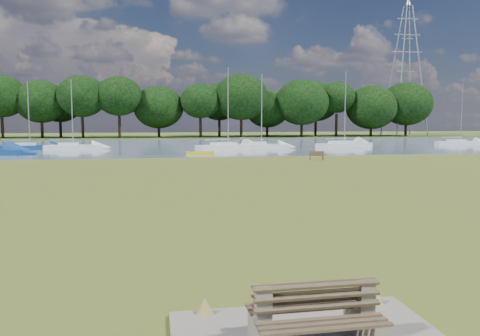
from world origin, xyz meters
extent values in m
plane|color=olive|center=(0.00, 0.00, 0.00)|extent=(220.00, 220.00, 0.00)
cube|color=gray|center=(0.00, 42.00, 0.00)|extent=(220.00, 40.00, 0.10)
cube|color=#4C6626|center=(0.00, 72.00, 0.00)|extent=(220.00, 20.00, 0.40)
cube|color=gray|center=(-0.79, -14.01, 0.33)|extent=(0.24, 1.11, 0.47)
cube|color=gray|center=(-0.79, -14.01, 0.76)|extent=(0.23, 0.19, 0.58)
cube|color=gray|center=(0.79, -13.99, 0.33)|extent=(0.24, 1.11, 0.47)
cube|color=gray|center=(0.79, -13.99, 0.76)|extent=(0.23, 0.19, 0.58)
cube|color=brown|center=(0.00, -14.35, 0.58)|extent=(1.91, 0.44, 0.04)
cube|color=brown|center=(0.00, -14.08, 0.89)|extent=(1.90, 0.15, 0.46)
cube|color=brown|center=(0.00, -13.65, 0.58)|extent=(1.91, 0.44, 0.04)
cube|color=brown|center=(0.00, -13.92, 0.89)|extent=(1.90, 0.15, 0.46)
cube|color=brown|center=(10.66, 17.95, 0.20)|extent=(0.16, 0.39, 0.39)
cube|color=brown|center=(11.73, 17.67, 0.20)|extent=(0.16, 0.39, 0.39)
cube|color=brown|center=(11.19, 17.81, 0.39)|extent=(1.33, 0.70, 0.04)
cube|color=brown|center=(11.15, 17.64, 0.60)|extent=(1.24, 0.37, 0.38)
cube|color=yellow|center=(1.93, 25.38, 0.19)|extent=(2.83, 1.05, 0.28)
cylinder|color=#9FA5AE|center=(46.30, 67.71, 13.40)|extent=(0.24, 0.24, 26.41)
cylinder|color=#9FA5AE|center=(50.87, 67.71, 13.40)|extent=(0.24, 0.24, 26.41)
cylinder|color=#9FA5AE|center=(46.30, 72.29, 13.40)|extent=(0.24, 0.24, 26.41)
cylinder|color=#9FA5AE|center=(50.87, 72.29, 13.40)|extent=(0.24, 0.24, 26.41)
cube|color=#9FA5AE|center=(48.58, 70.00, 17.37)|extent=(6.86, 0.15, 0.15)
cube|color=#9FA5AE|center=(48.58, 70.00, 20.80)|extent=(5.68, 0.15, 0.15)
cube|color=#9FA5AE|center=(48.58, 70.00, 23.97)|extent=(4.51, 0.15, 0.15)
cone|color=#9FA5AE|center=(48.58, 70.00, 27.59)|extent=(1.18, 1.18, 1.96)
cylinder|color=black|center=(-23.00, 68.00, 2.23)|extent=(0.53, 0.53, 4.07)
ellipsoid|color=black|center=(-23.00, 68.00, 7.21)|extent=(7.46, 7.46, 6.34)
cylinder|color=black|center=(-16.00, 68.00, 2.39)|extent=(0.53, 0.53, 4.38)
ellipsoid|color=black|center=(-16.00, 68.00, 7.74)|extent=(8.53, 8.53, 7.25)
cylinder|color=black|center=(-9.00, 68.00, 1.93)|extent=(0.53, 0.53, 3.45)
ellipsoid|color=black|center=(-9.00, 68.00, 6.15)|extent=(9.60, 9.60, 8.16)
cylinder|color=black|center=(-2.00, 68.00, 2.08)|extent=(0.53, 0.53, 3.76)
ellipsoid|color=black|center=(-2.00, 68.00, 6.68)|extent=(7.46, 7.46, 6.34)
cylinder|color=black|center=(5.00, 68.00, 2.23)|extent=(0.53, 0.53, 4.07)
ellipsoid|color=black|center=(5.00, 68.00, 7.21)|extent=(8.53, 8.53, 7.25)
cylinder|color=black|center=(12.00, 68.00, 2.39)|extent=(0.53, 0.53, 4.38)
ellipsoid|color=black|center=(12.00, 68.00, 7.74)|extent=(9.60, 9.60, 8.16)
cylinder|color=black|center=(19.00, 68.00, 1.93)|extent=(0.53, 0.53, 3.45)
ellipsoid|color=black|center=(19.00, 68.00, 6.15)|extent=(7.46, 7.46, 6.34)
cylinder|color=black|center=(26.00, 68.00, 2.08)|extent=(0.53, 0.53, 3.76)
ellipsoid|color=black|center=(26.00, 68.00, 6.68)|extent=(8.53, 8.53, 7.25)
cylinder|color=black|center=(33.00, 68.00, 2.23)|extent=(0.53, 0.53, 4.07)
ellipsoid|color=black|center=(33.00, 68.00, 7.21)|extent=(9.60, 9.60, 8.16)
cylinder|color=black|center=(40.00, 68.00, 2.39)|extent=(0.53, 0.53, 4.38)
ellipsoid|color=black|center=(40.00, 68.00, 7.74)|extent=(7.46, 7.46, 6.34)
cylinder|color=black|center=(47.00, 68.00, 1.93)|extent=(0.53, 0.53, 3.45)
ellipsoid|color=black|center=(47.00, 68.00, 6.15)|extent=(8.53, 8.53, 7.25)
cube|color=white|center=(-11.76, 35.90, 0.41)|extent=(6.51, 2.55, 0.73)
cube|color=white|center=(-12.26, 35.84, 0.86)|extent=(2.37, 1.66, 0.47)
cylinder|color=#A5A8AD|center=(-11.76, 35.90, 4.28)|extent=(0.13, 0.13, 7.42)
cube|color=white|center=(20.57, 34.27, 0.42)|extent=(7.89, 4.85, 0.74)
cube|color=white|center=(20.00, 34.04, 0.87)|extent=(3.11, 2.56, 0.48)
cylinder|color=#A5A8AD|center=(20.57, 34.27, 4.93)|extent=(0.13, 0.13, 8.70)
cube|color=white|center=(5.86, 33.07, 0.42)|extent=(7.80, 5.02, 0.74)
cube|color=white|center=(5.30, 32.82, 0.87)|extent=(3.11, 2.60, 0.48)
cylinder|color=#A5A8AD|center=(5.86, 33.07, 4.97)|extent=(0.13, 0.13, 8.78)
cube|color=white|center=(9.96, 33.78, 0.42)|extent=(6.36, 2.43, 0.74)
cube|color=white|center=(9.47, 33.83, 0.87)|extent=(2.31, 1.60, 0.48)
cylinder|color=#A5A8AD|center=(9.96, 33.78, 4.65)|extent=(0.13, 0.13, 8.14)
cube|color=navy|center=(-16.44, 35.95, 0.41)|extent=(6.70, 2.73, 0.73)
cube|color=white|center=(-16.96, 35.87, 0.86)|extent=(2.46, 1.74, 0.47)
cylinder|color=#A5A8AD|center=(-16.44, 35.95, 4.17)|extent=(0.12, 0.12, 7.20)
cube|color=white|center=(38.58, 37.27, 0.38)|extent=(6.57, 2.93, 0.66)
cube|color=white|center=(38.09, 37.36, 0.78)|extent=(2.44, 1.79, 0.42)
cylinder|color=#A5A8AD|center=(38.58, 37.27, 4.42)|extent=(0.11, 0.11, 7.81)
camera|label=1|loc=(-2.26, -20.34, 3.43)|focal=35.00mm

